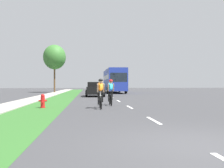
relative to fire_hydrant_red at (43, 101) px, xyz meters
name	(u,v)px	position (x,y,z in m)	size (l,w,h in m)	color
ground_plane	(111,97)	(4.79, 11.24, -0.37)	(120.00, 120.00, 0.00)	#38383A
grass_verge	(63,97)	(0.00, 11.24, -0.37)	(2.47, 70.00, 0.01)	#2D6026
sidewalk_concrete	(42,97)	(-2.14, 11.24, -0.37)	(1.80, 70.00, 0.10)	#9E998E
lane_markings_center	(108,95)	(4.79, 15.24, -0.37)	(0.12, 52.71, 0.01)	white
fire_hydrant_red	(43,101)	(0.00, 0.00, 0.00)	(0.44, 0.38, 0.76)	red
cyclist_lead	(101,93)	(3.12, -0.60, 0.44)	(0.42, 1.72, 1.58)	black
cyclist_trailing	(111,92)	(3.83, 1.32, 0.44)	(0.42, 1.72, 1.58)	black
sedan_black	(95,89)	(3.17, 12.51, 0.40)	(1.98, 4.30, 1.52)	black
bus_blue	(114,80)	(6.39, 23.69, 1.61)	(2.78, 11.60, 3.48)	#23389E
suv_dark_green	(93,86)	(3.44, 41.76, 0.58)	(2.15, 4.70, 1.79)	#194C2D
street_tree_far	(55,57)	(-2.73, 25.12, 5.11)	(3.46, 3.46, 7.40)	brown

